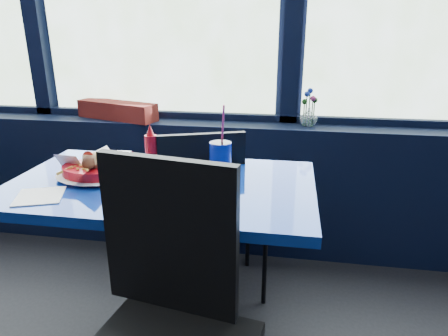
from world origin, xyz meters
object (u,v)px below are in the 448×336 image
planter_box (117,110)px  food_basket (97,169)px  chair_near_back (216,205)px  soda_cup (221,158)px  near_table (163,223)px  flower_vase (309,115)px  ketchup_bottle (151,149)px  chair_near_front (166,315)px

planter_box → food_basket: size_ratio=1.45×
chair_near_back → soda_cup: (0.06, -0.22, 0.31)m
chair_near_back → near_table: bearing=44.2°
flower_vase → food_basket: 1.22m
near_table → food_basket: size_ratio=3.34×
chair_near_back → ketchup_bottle: (-0.24, -0.18, 0.32)m
flower_vase → planter_box: bearing=-179.9°
food_basket → chair_near_back: bearing=62.2°
near_table → flower_vase: (0.59, 0.86, 0.30)m
near_table → chair_near_back: bearing=64.4°
chair_near_back → food_basket: chair_near_back is taller
chair_near_front → ketchup_bottle: (-0.26, 0.68, 0.27)m
chair_near_back → flower_vase: (0.44, 0.53, 0.35)m
ketchup_bottle → planter_box: bearing=123.3°
chair_near_back → food_basket: bearing=17.3°
food_basket → ketchup_bottle: size_ratio=1.83×
near_table → flower_vase: 1.08m
near_table → chair_near_front: chair_near_front is taller
planter_box → flower_vase: (1.14, 0.00, 0.01)m
near_table → food_basket: food_basket is taller
near_table → ketchup_bottle: size_ratio=6.13×
soda_cup → chair_near_back: bearing=106.2°
food_basket → soda_cup: bearing=37.1°
chair_near_back → soda_cup: bearing=86.0°
chair_near_front → chair_near_back: 0.86m
near_table → planter_box: planter_box is taller
food_basket → chair_near_front: bearing=-25.5°
flower_vase → food_basket: (-0.86, -0.85, -0.08)m
flower_vase → near_table: bearing=-124.7°
planter_box → ketchup_bottle: 0.85m
ketchup_bottle → soda_cup: bearing=-7.3°
chair_near_front → near_table: bearing=118.1°
near_table → soda_cup: bearing=26.1°
planter_box → soda_cup: (0.77, -0.75, -0.03)m
planter_box → food_basket: planter_box is taller
chair_near_back → ketchup_bottle: 0.44m
near_table → chair_near_front: size_ratio=1.21×
chair_near_front → ketchup_bottle: bearing=120.9°
chair_near_front → food_basket: chair_near_front is taller
chair_near_front → soda_cup: size_ratio=3.29×
near_table → chair_near_back: size_ratio=1.34×
near_table → planter_box: bearing=122.8°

